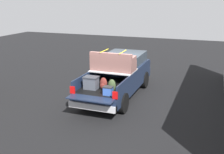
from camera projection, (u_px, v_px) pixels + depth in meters
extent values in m
plane|color=black|center=(116.00, 96.00, 13.15)|extent=(40.00, 40.00, 0.00)
cube|color=#162138|center=(117.00, 84.00, 12.98)|extent=(5.50, 1.92, 0.46)
cube|color=black|center=(107.00, 86.00, 11.83)|extent=(2.80, 1.80, 0.04)
cube|color=#162138|center=(87.00, 78.00, 12.09)|extent=(2.80, 0.06, 0.50)
cube|color=#162138|center=(128.00, 83.00, 11.46)|extent=(2.80, 0.06, 0.50)
cube|color=#162138|center=(118.00, 73.00, 13.00)|extent=(0.06, 1.80, 0.50)
cube|color=#162138|center=(90.00, 99.00, 10.33)|extent=(0.55, 1.80, 0.04)
cube|color=#B2B2B7|center=(113.00, 70.00, 12.39)|extent=(1.25, 1.92, 0.04)
cube|color=#162138|center=(126.00, 67.00, 14.07)|extent=(2.30, 1.92, 0.50)
cube|color=#2D3842|center=(125.00, 58.00, 13.84)|extent=(1.94, 1.76, 0.50)
cube|color=#162138|center=(133.00, 63.00, 15.30)|extent=(0.40, 1.82, 0.38)
cube|color=#B2B2B7|center=(92.00, 106.00, 10.56)|extent=(0.24, 1.92, 0.24)
cube|color=red|center=(73.00, 90.00, 10.81)|extent=(0.06, 0.20, 0.28)
cube|color=red|center=(115.00, 95.00, 10.21)|extent=(0.06, 0.20, 0.28)
cylinder|color=black|center=(112.00, 76.00, 14.91)|extent=(0.83, 0.30, 0.83)
cylinder|color=black|center=(144.00, 80.00, 14.32)|extent=(0.83, 0.30, 0.83)
cylinder|color=black|center=(83.00, 98.00, 11.76)|extent=(0.83, 0.30, 0.83)
cylinder|color=black|center=(122.00, 103.00, 11.17)|extent=(0.83, 0.30, 0.83)
cube|color=#474C56|center=(91.00, 83.00, 11.33)|extent=(0.40, 0.55, 0.47)
cube|color=#31353C|center=(91.00, 77.00, 11.25)|extent=(0.44, 0.59, 0.05)
ellipsoid|color=maroon|center=(103.00, 83.00, 11.25)|extent=(0.20, 0.30, 0.50)
ellipsoid|color=maroon|center=(102.00, 86.00, 11.17)|extent=(0.09, 0.21, 0.22)
ellipsoid|color=#384728|center=(112.00, 86.00, 10.96)|extent=(0.20, 0.31, 0.51)
ellipsoid|color=#384728|center=(111.00, 88.00, 10.88)|extent=(0.09, 0.22, 0.22)
cube|color=#3359B2|center=(108.00, 91.00, 10.64)|extent=(0.26, 0.34, 0.30)
cube|color=#262628|center=(108.00, 87.00, 10.59)|extent=(0.28, 0.36, 0.04)
cube|color=brown|center=(113.00, 65.00, 12.33)|extent=(0.87, 1.91, 0.42)
cube|color=brown|center=(111.00, 58.00, 11.90)|extent=(0.16, 1.91, 0.40)
cube|color=brown|center=(96.00, 56.00, 12.58)|extent=(0.63, 0.20, 0.22)
cube|color=brown|center=(132.00, 59.00, 12.00)|extent=(0.63, 0.20, 0.22)
cube|color=yellow|center=(104.00, 51.00, 12.31)|extent=(0.97, 0.03, 0.02)
cube|color=yellow|center=(123.00, 52.00, 12.02)|extent=(0.97, 0.03, 0.02)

